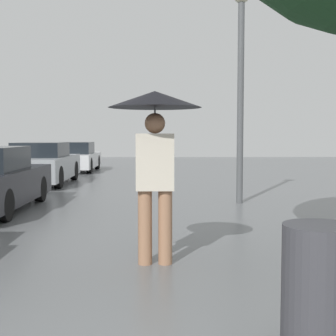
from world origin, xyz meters
TOP-DOWN VIEW (x-y plane):
  - pedestrian at (0.14, 3.58)m, footprint 1.05×1.05m
  - parked_car_third at (-3.29, 12.56)m, footprint 1.62×4.02m
  - parked_car_farthest at (-3.22, 17.68)m, footprint 1.74×3.92m
  - street_lamp at (1.97, 8.37)m, footprint 0.37×0.37m
  - trash_bin at (1.22, 1.27)m, footprint 0.49×0.49m

SIDE VIEW (x-z plane):
  - trash_bin at x=1.22m, z-range 0.00..0.89m
  - parked_car_farthest at x=-3.22m, z-range -0.04..1.16m
  - parked_car_third at x=-3.29m, z-range -0.04..1.23m
  - pedestrian at x=0.14m, z-range 0.54..2.51m
  - street_lamp at x=1.97m, z-range 0.73..5.37m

